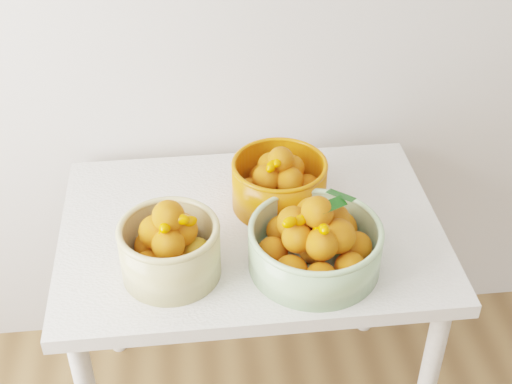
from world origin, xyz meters
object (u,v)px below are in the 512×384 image
at_px(bowl_cream, 170,247).
at_px(bowl_orange, 279,183).
at_px(table, 251,253).
at_px(bowl_green, 315,242).

height_order(bowl_cream, bowl_orange, bowl_cream).
distance_m(table, bowl_orange, 0.21).
bearing_deg(bowl_green, bowl_orange, 101.86).
bearing_deg(bowl_green, bowl_cream, 177.83).
relative_size(bowl_cream, bowl_green, 0.78).
xyz_separation_m(bowl_cream, bowl_green, (0.35, -0.01, -0.01)).
relative_size(bowl_cream, bowl_orange, 0.76).
xyz_separation_m(table, bowl_cream, (-0.21, -0.15, 0.18)).
relative_size(bowl_green, bowl_orange, 0.98).
distance_m(table, bowl_cream, 0.31).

